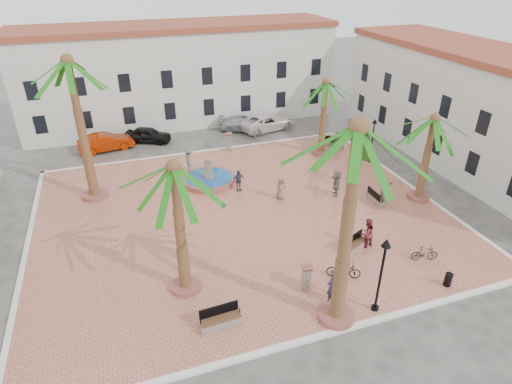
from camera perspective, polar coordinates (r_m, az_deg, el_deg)
ground at (r=28.33m, az=-1.91°, el=-3.15°), size 120.00×120.00×0.00m
plaza at (r=28.29m, az=-1.92°, el=-3.02°), size 26.00×22.00×0.15m
kerb_n at (r=37.77m, az=-6.93°, el=5.40°), size 26.30×0.30×0.16m
kerb_s at (r=20.40m, az=7.88°, el=-18.67°), size 26.30×0.30×0.16m
kerb_e at (r=33.91m, az=19.54°, el=0.97°), size 0.30×22.30×0.16m
kerb_w at (r=28.09m, az=-28.35°, el=-7.26°), size 0.30×22.30×0.16m
building_north at (r=44.72m, az=-9.98°, el=15.27°), size 30.40×7.40×9.50m
building_east at (r=38.21m, az=27.34°, el=9.76°), size 7.40×26.40×9.00m
fountain at (r=32.23m, az=-6.29°, el=1.80°), size 3.97×3.97×2.05m
palm_nw at (r=29.30m, az=-23.51°, el=13.93°), size 5.67×5.67×9.83m
palm_sw at (r=19.29m, az=-10.73°, el=1.19°), size 5.02×5.02×7.25m
palm_s at (r=16.52m, az=13.23°, el=5.20°), size 5.60×5.60×9.84m
palm_e at (r=30.05m, az=22.48°, el=7.75°), size 4.85×4.85×6.22m
palm_ne at (r=35.59m, az=9.24°, el=13.15°), size 4.84×4.84×6.52m
bench_s at (r=20.47m, az=-4.73°, el=-16.75°), size 2.00×0.71×1.04m
bench_se at (r=25.52m, az=13.10°, el=-6.94°), size 1.84×1.20×0.93m
bench_e at (r=30.61m, az=15.65°, el=-0.82°), size 0.55×1.69×0.88m
bench_ne at (r=38.81m, az=10.13°, el=6.40°), size 1.60×1.98×1.04m
lamppost_s at (r=20.33m, az=16.57°, el=-9.07°), size 0.45×0.45×4.12m
lamppost_e at (r=35.67m, az=15.36°, el=7.59°), size 0.40×0.40×3.70m
bollard_se at (r=22.14m, az=6.74°, el=-11.21°), size 0.54×0.54×1.36m
bollard_n at (r=37.34m, az=-3.67°, el=6.72°), size 0.66×0.66×1.54m
bollard_e at (r=30.58m, az=16.88°, el=0.14°), size 0.59×0.59×1.55m
litter_bin at (r=24.44m, az=24.24°, el=-10.60°), size 0.38×0.38×0.74m
cyclist_a at (r=21.46m, az=10.12°, el=-12.34°), size 0.74×0.56×1.82m
bicycle_a at (r=23.25m, az=11.60°, el=-10.14°), size 1.89×1.38×0.95m
cyclist_b at (r=25.54m, az=14.56°, el=-5.31°), size 1.02×0.87×1.85m
bicycle_b at (r=25.71m, az=21.57°, el=-7.61°), size 1.57×0.87×0.91m
pedestrian_fountain_a at (r=29.62m, az=3.30°, el=0.49°), size 0.82×0.56×1.61m
pedestrian_fountain_b at (r=30.65m, az=-2.35°, el=1.56°), size 1.01×0.62×1.61m
pedestrian_north at (r=33.85m, az=-8.90°, el=4.29°), size 0.86×1.33×1.93m
pedestrian_east at (r=30.48m, az=10.67°, el=1.16°), size 1.19×1.82×1.88m
car_black at (r=40.64m, az=-14.18°, el=7.40°), size 4.43×3.24×1.40m
car_red at (r=39.86m, az=-19.38°, el=6.29°), size 4.87×2.42×1.53m
car_silver at (r=42.29m, az=-1.59°, el=9.11°), size 5.09×3.42×1.37m
car_white at (r=42.41m, az=1.50°, el=9.29°), size 5.96×3.76×1.53m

